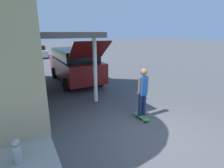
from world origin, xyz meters
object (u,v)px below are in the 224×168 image
at_px(skateboard, 141,116).
at_px(fire_hydrant, 17,151).
at_px(car_down_street, 37,52).
at_px(suv_parked, 75,64).
at_px(skateboarder, 143,91).

xyz_separation_m(skateboard, fire_hydrant, (-3.90, -0.51, 0.32)).
distance_m(car_down_street, fire_hydrant, 19.48).
bearing_deg(fire_hydrant, suv_parked, 62.54).
distance_m(skateboarder, skateboard, 0.95).
distance_m(skateboard, fire_hydrant, 3.95).
height_order(skateboarder, skateboard, skateboarder).
xyz_separation_m(suv_parked, skateboard, (0.59, -5.86, -1.02)).
bearing_deg(suv_parked, skateboard, -84.27).
height_order(suv_parked, fire_hydrant, suv_parked).
bearing_deg(fire_hydrant, car_down_street, 82.53).
xyz_separation_m(car_down_street, skateboard, (1.37, -18.81, -0.61)).
relative_size(suv_parked, skateboard, 7.27).
relative_size(car_down_street, skateboard, 5.67).
bearing_deg(skateboarder, fire_hydrant, -172.08).
height_order(skateboarder, fire_hydrant, skateboarder).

